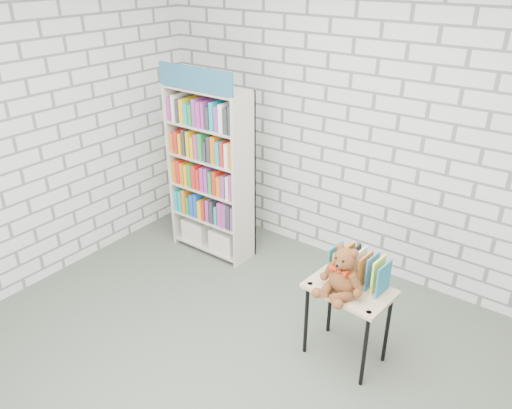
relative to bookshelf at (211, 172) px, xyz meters
The scene contains 6 objects.
ground 2.07m from the bookshelf, 46.01° to the right, with size 4.50×4.50×0.00m, color #50584A.
room_shell 2.10m from the bookshelf, 46.01° to the right, with size 4.52×4.02×2.81m.
bookshelf is the anchor object (origin of this frame).
display_table 1.93m from the bookshelf, 18.39° to the right, with size 0.62×0.46×0.63m.
table_books 1.89m from the bookshelf, 15.57° to the right, with size 0.42×0.22×0.24m.
teddy_bear 1.91m from the bookshelf, 21.26° to the right, with size 0.34×0.32×0.36m.
Camera 1 is at (1.68, -1.95, 2.73)m, focal length 35.00 mm.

